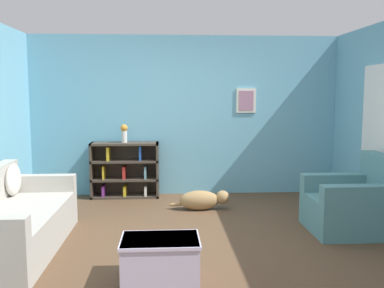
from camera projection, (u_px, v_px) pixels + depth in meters
ground_plane at (194, 237)px, 4.97m from camera, size 14.00×14.00×0.00m
wall_back at (185, 116)px, 7.05m from camera, size 5.60×0.13×2.60m
couch at (9, 223)px, 4.52m from camera, size 0.89×2.03×0.83m
bookshelf at (125, 170)px, 6.89m from camera, size 1.08×0.33×0.89m
recliner_chair at (355, 204)px, 5.17m from camera, size 0.98×0.87×0.93m
coffee_table at (160, 258)px, 3.83m from camera, size 0.70×0.48×0.38m
dog at (203, 200)px, 6.15m from camera, size 0.87×0.25×0.28m
vase at (124, 132)px, 6.79m from camera, size 0.12×0.12×0.29m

